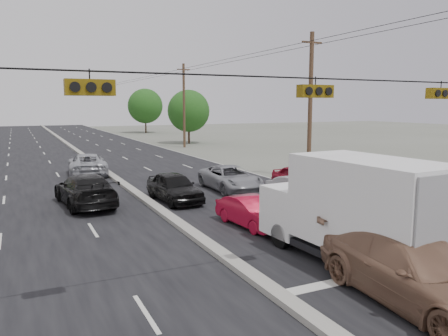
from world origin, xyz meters
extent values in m
plane|color=#606356|center=(0.00, 0.00, 0.00)|extent=(200.00, 200.00, 0.00)
cube|color=black|center=(0.00, 30.00, 0.00)|extent=(20.00, 160.00, 0.02)
cube|color=gray|center=(0.00, 30.00, 0.10)|extent=(0.50, 160.00, 0.20)
cylinder|color=#422D1E|center=(12.50, 15.00, 5.00)|extent=(0.30, 0.30, 10.00)
cube|color=#422D1E|center=(12.50, 15.00, 9.30)|extent=(1.60, 0.12, 0.12)
cylinder|color=#422D1E|center=(12.50, 40.00, 5.00)|extent=(0.30, 0.30, 10.00)
cube|color=#422D1E|center=(12.50, 40.00, 9.30)|extent=(1.60, 0.12, 0.12)
cylinder|color=black|center=(0.00, 0.00, 5.80)|extent=(25.00, 0.04, 0.04)
cube|color=#72590C|center=(-4.50, 0.00, 5.45)|extent=(1.05, 0.30, 0.35)
cube|color=#72590C|center=(1.50, 0.00, 5.45)|extent=(1.05, 0.30, 0.35)
cube|color=#72590C|center=(6.50, 0.00, 5.45)|extent=(1.05, 0.30, 0.35)
cylinder|color=#382619|center=(15.00, 45.00, 1.26)|extent=(0.28, 0.28, 2.52)
sphere|color=#124512|center=(15.00, 45.00, 4.34)|extent=(5.60, 5.60, 5.60)
cylinder|color=#382619|center=(16.00, 70.00, 1.44)|extent=(0.28, 0.28, 2.88)
sphere|color=#124512|center=(16.00, 70.00, 4.96)|extent=(6.40, 6.40, 6.40)
cube|color=black|center=(3.50, 0.65, 0.44)|extent=(2.62, 6.97, 0.24)
cube|color=white|center=(3.54, -0.13, 2.11)|extent=(2.71, 5.02, 2.74)
cube|color=white|center=(3.37, 3.15, 1.22)|extent=(2.45, 1.99, 1.76)
cylinder|color=black|center=(2.35, 2.85, 0.44)|extent=(0.34, 0.90, 0.88)
cylinder|color=black|center=(4.41, 2.96, 0.44)|extent=(0.34, 0.90, 0.88)
cylinder|color=black|center=(2.59, -1.56, 0.44)|extent=(0.34, 0.90, 0.88)
cylinder|color=black|center=(4.64, -1.45, 0.44)|extent=(0.34, 0.90, 0.88)
imported|color=#886149|center=(3.00, -2.41, 0.87)|extent=(2.82, 6.14, 1.74)
imported|color=#A80A26|center=(2.70, 5.71, 0.63)|extent=(1.67, 3.90, 1.25)
imported|color=black|center=(1.40, 11.72, 0.77)|extent=(2.13, 4.64, 1.54)
imported|color=silver|center=(6.70, 7.40, 0.78)|extent=(1.83, 4.78, 1.55)
imported|color=gray|center=(5.46, 13.21, 0.73)|extent=(2.47, 5.27, 1.46)
imported|color=navy|center=(9.60, 4.46, 0.69)|extent=(2.30, 4.89, 1.38)
imported|color=maroon|center=(9.55, 11.93, 0.68)|extent=(2.04, 4.13, 1.36)
imported|color=black|center=(-3.01, 12.73, 0.81)|extent=(2.77, 5.79, 1.63)
imported|color=#A7A9AE|center=(-1.40, 23.05, 0.78)|extent=(3.13, 5.86, 1.57)
camera|label=1|loc=(-6.01, -9.90, 5.07)|focal=35.00mm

